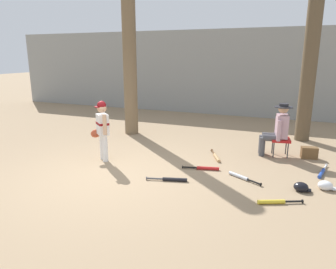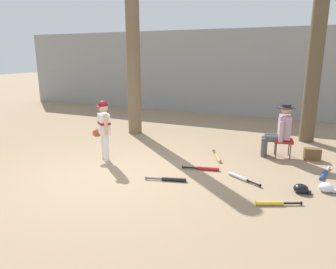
# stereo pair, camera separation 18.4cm
# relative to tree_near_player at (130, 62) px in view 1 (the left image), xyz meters

# --- Properties ---
(ground_plane) EXTENTS (60.00, 60.00, 0.00)m
(ground_plane) POSITION_rel_tree_near_player_xyz_m (1.29, -3.11, -2.04)
(ground_plane) COLOR #937A5B
(concrete_back_wall) EXTENTS (18.00, 0.36, 3.16)m
(concrete_back_wall) POSITION_rel_tree_near_player_xyz_m (1.29, 4.05, -0.45)
(concrete_back_wall) COLOR gray
(concrete_back_wall) RESTS_ON ground
(tree_near_player) EXTENTS (0.63, 0.63, 4.73)m
(tree_near_player) POSITION_rel_tree_near_player_xyz_m (0.00, 0.00, 0.00)
(tree_near_player) COLOR brown
(tree_near_player) RESTS_ON ground
(tree_behind_spectator) EXTENTS (0.52, 0.52, 5.26)m
(tree_behind_spectator) POSITION_rel_tree_near_player_xyz_m (4.62, 1.08, 0.34)
(tree_behind_spectator) COLOR brown
(tree_behind_spectator) RESTS_ON ground
(young_ballplayer) EXTENTS (0.58, 0.42, 1.31)m
(young_ballplayer) POSITION_rel_tree_near_player_xyz_m (0.60, -2.37, -1.29)
(young_ballplayer) COLOR white
(young_ballplayer) RESTS_ON ground
(folding_stool) EXTENTS (0.46, 0.46, 0.41)m
(folding_stool) POSITION_rel_tree_near_player_xyz_m (4.15, -0.59, -1.67)
(folding_stool) COLOR red
(folding_stool) RESTS_ON ground
(seated_spectator) EXTENTS (0.68, 0.54, 1.20)m
(seated_spectator) POSITION_rel_tree_near_player_xyz_m (4.05, -0.61, -1.40)
(seated_spectator) COLOR #47474C
(seated_spectator) RESTS_ON ground
(handbag_beside_stool) EXTENTS (0.37, 0.24, 0.26)m
(handbag_beside_stool) POSITION_rel_tree_near_player_xyz_m (4.77, -0.55, -1.91)
(handbag_beside_stool) COLOR brown
(handbag_beside_stool) RESTS_ON ground
(bat_red_barrel) EXTENTS (0.74, 0.23, 0.07)m
(bat_red_barrel) POSITION_rel_tree_near_player_xyz_m (2.82, -2.12, -2.00)
(bat_red_barrel) COLOR red
(bat_red_barrel) RESTS_ON ground
(bat_aluminum_silver) EXTENTS (0.66, 0.42, 0.07)m
(bat_aluminum_silver) POSITION_rel_tree_near_player_xyz_m (3.57, -2.31, -2.00)
(bat_aluminum_silver) COLOR #B7BCC6
(bat_aluminum_silver) RESTS_ON ground
(bat_yellow_trainer) EXTENTS (0.67, 0.35, 0.07)m
(bat_yellow_trainer) POSITION_rel_tree_near_player_xyz_m (4.23, -3.14, -2.00)
(bat_yellow_trainer) COLOR yellow
(bat_yellow_trainer) RESTS_ON ground
(bat_wood_tan) EXTENTS (0.40, 0.74, 0.07)m
(bat_wood_tan) POSITION_rel_tree_near_player_xyz_m (2.86, -1.32, -2.00)
(bat_wood_tan) COLOR tan
(bat_wood_tan) RESTS_ON ground
(bat_blue_youth) EXTENTS (0.23, 0.79, 0.07)m
(bat_blue_youth) POSITION_rel_tree_near_player_xyz_m (4.98, -1.48, -2.00)
(bat_blue_youth) COLOR #2347AD
(bat_blue_youth) RESTS_ON ground
(bat_black_composite) EXTENTS (0.75, 0.26, 0.07)m
(bat_black_composite) POSITION_rel_tree_near_player_xyz_m (2.42, -2.91, -2.00)
(bat_black_composite) COLOR black
(bat_black_composite) RESTS_ON ground
(batting_helmet_black) EXTENTS (0.28, 0.22, 0.16)m
(batting_helmet_black) POSITION_rel_tree_near_player_xyz_m (4.60, -2.48, -1.97)
(batting_helmet_black) COLOR black
(batting_helmet_black) RESTS_ON ground
(batting_helmet_white) EXTENTS (0.29, 0.22, 0.16)m
(batting_helmet_white) POSITION_rel_tree_near_player_xyz_m (4.99, -2.25, -1.97)
(batting_helmet_white) COLOR silver
(batting_helmet_white) RESTS_ON ground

